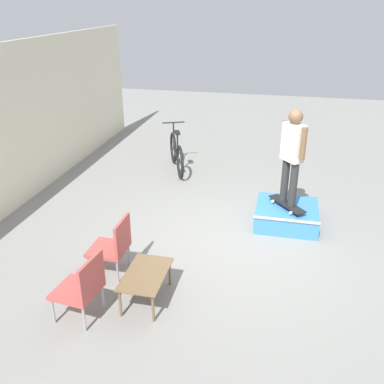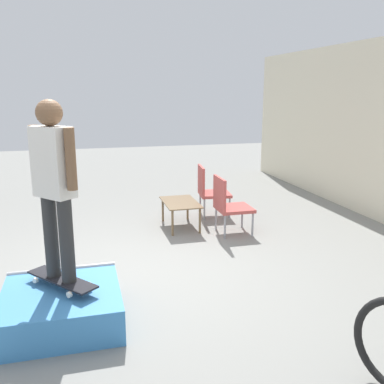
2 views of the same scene
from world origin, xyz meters
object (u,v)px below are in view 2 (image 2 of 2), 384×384
skateboard_on_ramp (62,280)px  person_skater (54,178)px  patio_chair_left (209,189)px  patio_chair_right (228,203)px  skate_ramp_box (62,307)px  coffee_table (180,205)px

skateboard_on_ramp → person_skater: (0.00, -0.00, 0.98)m
skateboard_on_ramp → person_skater: bearing=-129.2°
skateboard_on_ramp → person_skater: 0.98m
patio_chair_left → patio_chair_right: 0.99m
person_skater → skate_ramp_box: bearing=-51.6°
patio_chair_right → patio_chair_left: bearing=0.5°
coffee_table → patio_chair_right: bearing=52.5°
patio_chair_left → patio_chair_right: size_ratio=1.00×
skateboard_on_ramp → patio_chair_left: 3.85m
person_skater → coffee_table: bearing=104.5°
person_skater → patio_chair_right: person_skater is taller
person_skater → coffee_table: person_skater is taller
patio_chair_left → person_skater: bearing=148.3°
patio_chair_left → patio_chair_right: (0.99, -0.00, 0.00)m
skate_ramp_box → coffee_table: bearing=145.8°
skateboard_on_ramp → coffee_table: (-2.52, 1.74, -0.04)m
skate_ramp_box → person_skater: bearing=169.2°
skateboard_on_ramp → patio_chair_right: 3.13m
person_skater → patio_chair_right: (-2.03, 2.38, -0.92)m
skateboard_on_ramp → patio_chair_right: (-2.03, 2.38, 0.07)m
patio_chair_right → skateboard_on_ramp: bearing=130.9°
person_skater → coffee_table: 3.23m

